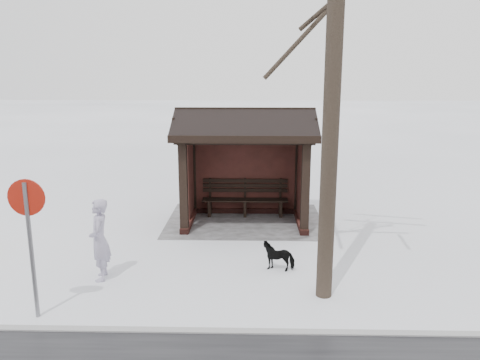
% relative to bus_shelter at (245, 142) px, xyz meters
% --- Properties ---
extents(ground, '(120.00, 120.00, 0.00)m').
position_rel_bus_shelter_xyz_m(ground, '(0.00, 0.16, -2.17)').
color(ground, white).
rests_on(ground, ground).
extents(kerb, '(120.00, 0.15, 0.06)m').
position_rel_bus_shelter_xyz_m(kerb, '(0.00, 5.66, -2.16)').
color(kerb, gray).
rests_on(kerb, ground).
extents(trampled_patch, '(4.20, 3.20, 0.02)m').
position_rel_bus_shelter_xyz_m(trampled_patch, '(0.00, -0.04, -2.16)').
color(trampled_patch, gray).
rests_on(trampled_patch, ground).
extents(bus_shelter, '(3.60, 2.40, 3.09)m').
position_rel_bus_shelter_xyz_m(bus_shelter, '(0.00, 0.00, 0.00)').
color(bus_shelter, '#341713').
rests_on(bus_shelter, ground).
extents(pedestrian, '(0.49, 0.65, 1.61)m').
position_rel_bus_shelter_xyz_m(pedestrian, '(2.75, 3.76, -1.36)').
color(pedestrian, '#9C95AF').
rests_on(pedestrian, ground).
extents(dog, '(0.72, 0.43, 0.57)m').
position_rel_bus_shelter_xyz_m(dog, '(-0.75, 3.18, -1.88)').
color(dog, black).
rests_on(dog, ground).
extents(road_sign, '(0.60, 0.09, 2.34)m').
position_rel_bus_shelter_xyz_m(road_sign, '(3.35, 5.23, -0.48)').
color(road_sign, slate).
rests_on(road_sign, ground).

